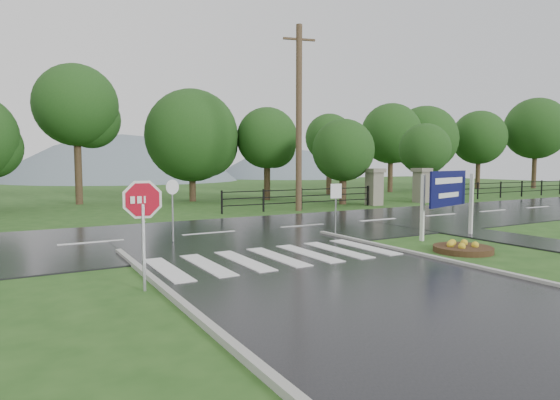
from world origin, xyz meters
TOP-DOWN VIEW (x-y plane):
  - ground at (0.00, 0.00)m, footprint 120.00×120.00m
  - main_road at (0.00, 10.00)m, footprint 90.00×8.00m
  - walkway at (8.50, 4.00)m, footprint 2.20×11.00m
  - crosswalk at (0.00, 5.00)m, footprint 6.50×2.80m
  - pillar_west at (13.00, 16.00)m, footprint 1.00×1.00m
  - pillar_east at (17.00, 16.00)m, footprint 1.00×1.00m
  - fence_west at (7.75, 16.00)m, footprint 9.58×0.08m
  - fence_east at (27.75, 16.00)m, footprint 20.58×0.08m
  - hills at (3.49, 65.00)m, footprint 102.00×48.00m
  - treeline at (1.00, 24.00)m, footprint 83.20×5.20m
  - stop_sign at (-3.87, 3.58)m, footprint 1.06×0.14m
  - estate_billboard at (6.83, 5.17)m, footprint 2.56×0.80m
  - flower_bed at (5.17, 3.17)m, footprint 1.67×1.67m
  - reg_sign_small at (3.60, 7.23)m, footprint 0.41×0.10m
  - reg_sign_round at (-1.67, 8.88)m, footprint 0.46×0.16m
  - utility_pole_east at (7.26, 15.50)m, footprint 1.71×0.56m
  - entrance_tree_left at (11.76, 17.50)m, footprint 3.85×3.85m
  - entrance_tree_right at (18.84, 17.50)m, footprint 3.54×3.54m

SIDE VIEW (x-z plane):
  - hills at x=3.49m, z-range -39.54..8.46m
  - ground at x=0.00m, z-range 0.00..0.00m
  - main_road at x=0.00m, z-range -0.02..0.02m
  - walkway at x=8.50m, z-range -0.02..0.02m
  - treeline at x=1.00m, z-range -5.00..5.00m
  - crosswalk at x=0.00m, z-range 0.05..0.07m
  - flower_bed at x=5.17m, z-range -0.04..0.29m
  - fence_west at x=7.75m, z-range 0.12..1.32m
  - fence_east at x=27.75m, z-range 0.14..1.34m
  - pillar_west at x=13.00m, z-range 0.06..2.30m
  - pillar_east at x=17.00m, z-range 0.06..2.30m
  - reg_sign_round at x=-1.67m, z-range 0.29..2.34m
  - reg_sign_small at x=3.60m, z-range 0.41..2.28m
  - estate_billboard at x=6.83m, z-range 0.43..2.75m
  - stop_sign at x=-3.87m, z-range 0.49..2.87m
  - entrance_tree_left at x=11.76m, z-range 0.70..6.00m
  - entrance_tree_right at x=18.84m, z-range 0.86..6.17m
  - utility_pole_east at x=7.26m, z-range 0.08..9.91m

